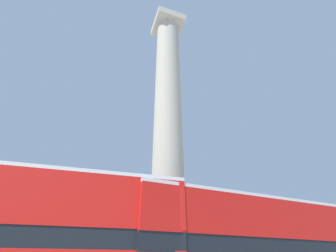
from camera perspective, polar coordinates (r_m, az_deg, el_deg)
The scene contains 3 objects.
monument_column at distance 16.44m, azimuth 0.00°, elevation -4.24°, with size 5.41×5.41×25.23m.
bus_b at distance 10.78m, azimuth 20.13°, elevation -27.37°, with size 10.24×3.40×4.25m.
street_lamp at distance 14.07m, azimuth 21.71°, elevation -25.95°, with size 0.40×0.40×5.17m.
Camera 1 is at (-4.82, -13.70, 1.77)m, focal length 24.00 mm.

